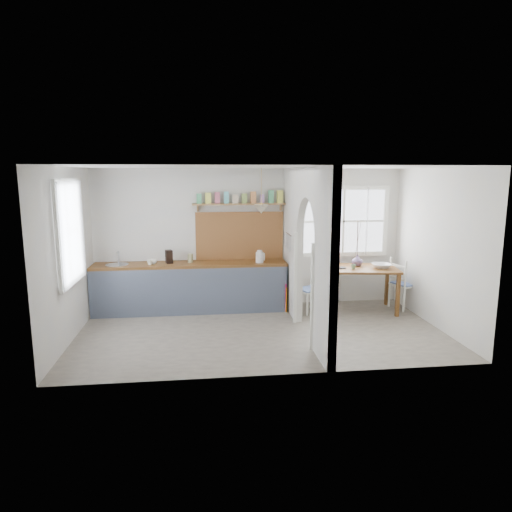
{
  "coord_description": "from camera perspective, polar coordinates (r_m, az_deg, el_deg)",
  "views": [
    {
      "loc": [
        -0.91,
        -6.92,
        2.49
      ],
      "look_at": [
        -0.03,
        0.41,
        1.17
      ],
      "focal_mm": 32.0,
      "sensor_mm": 36.0,
      "label": 1
    }
  ],
  "objects": [
    {
      "name": "counter",
      "position": [
        8.5,
        -8.12,
        -3.78
      ],
      "size": [
        3.5,
        0.6,
        0.9
      ],
      "color": "brown",
      "rests_on": "floor"
    },
    {
      "name": "shelf",
      "position": [
        8.45,
        -2.04,
        6.92
      ],
      "size": [
        1.75,
        0.2,
        0.21
      ],
      "color": "#A7804A",
      "rests_on": "walls"
    },
    {
      "name": "ceiling",
      "position": [
        6.98,
        0.69,
        11.07
      ],
      "size": [
        5.8,
        3.2,
        0.01
      ],
      "primitive_type": "cube",
      "color": "silver",
      "rests_on": "walls"
    },
    {
      "name": "bowl",
      "position": [
        8.6,
        15.42,
        -1.2
      ],
      "size": [
        0.34,
        0.34,
        0.08
      ],
      "primitive_type": "imported",
      "rotation": [
        0.0,
        0.0,
        -0.02
      ],
      "color": "white",
      "rests_on": "dining_table"
    },
    {
      "name": "chair_right",
      "position": [
        9.0,
        18.18,
        -3.26
      ],
      "size": [
        0.55,
        0.55,
        0.96
      ],
      "primitive_type": null,
      "rotation": [
        0.0,
        0.0,
        1.88
      ],
      "color": "white",
      "rests_on": "floor"
    },
    {
      "name": "mug_a",
      "position": [
        8.35,
        -13.14,
        -0.77
      ],
      "size": [
        0.11,
        0.11,
        0.09
      ],
      "primitive_type": "imported",
      "rotation": [
        0.0,
        0.0,
        0.16
      ],
      "color": "white",
      "rests_on": "counter"
    },
    {
      "name": "chair_left",
      "position": [
        8.39,
        6.69,
        -4.14
      ],
      "size": [
        0.51,
        0.51,
        0.85
      ],
      "primitive_type": null,
      "rotation": [
        0.0,
        0.0,
        -1.16
      ],
      "color": "white",
      "rests_on": "floor"
    },
    {
      "name": "nook_window",
      "position": [
        8.95,
        10.88,
        4.28
      ],
      "size": [
        1.76,
        0.1,
        1.3
      ],
      "primitive_type": null,
      "color": "white",
      "rests_on": "walls"
    },
    {
      "name": "kettle",
      "position": [
        8.33,
        0.46,
        -0.05
      ],
      "size": [
        0.21,
        0.18,
        0.23
      ],
      "primitive_type": null,
      "rotation": [
        0.0,
        0.0,
        -0.14
      ],
      "color": "white",
      "rests_on": "counter"
    },
    {
      "name": "pendant_lamp",
      "position": [
        8.16,
        0.67,
        5.88
      ],
      "size": [
        0.26,
        0.26,
        0.16
      ],
      "primitive_type": "cone",
      "color": "beige",
      "rests_on": "ceiling"
    },
    {
      "name": "towel_magenta",
      "position": [
        8.35,
        3.73,
        -5.23
      ],
      "size": [
        0.02,
        0.03,
        0.52
      ],
      "primitive_type": "cube",
      "color": "#A80E43",
      "rests_on": "counter"
    },
    {
      "name": "dining_table",
      "position": [
        8.66,
        12.9,
        -4.03
      ],
      "size": [
        1.4,
        1.04,
        0.81
      ],
      "primitive_type": null,
      "rotation": [
        0.0,
        0.0,
        -0.14
      ],
      "color": "brown",
      "rests_on": "floor"
    },
    {
      "name": "kitchen_window",
      "position": [
        7.24,
        -22.49,
        2.73
      ],
      "size": [
        0.1,
        1.16,
        1.5
      ],
      "primitive_type": null,
      "color": "white",
      "rests_on": "walls"
    },
    {
      "name": "mug_b",
      "position": [
        8.4,
        -12.7,
        -0.67
      ],
      "size": [
        0.15,
        0.15,
        0.09
      ],
      "primitive_type": "imported",
      "rotation": [
        0.0,
        0.0,
        -0.43
      ],
      "color": "white",
      "rests_on": "counter"
    },
    {
      "name": "utensil_rail",
      "position": [
        8.04,
        4.15,
        2.71
      ],
      "size": [
        0.02,
        0.5,
        0.02
      ],
      "primitive_type": "cylinder",
      "rotation": [
        1.57,
        0.0,
        0.0
      ],
      "color": "#B8BDC6",
      "rests_on": "partition"
    },
    {
      "name": "knife_block",
      "position": [
        8.4,
        -10.82,
        -0.09
      ],
      "size": [
        0.15,
        0.18,
        0.24
      ],
      "primitive_type": "cube",
      "rotation": [
        0.0,
        0.0,
        0.29
      ],
      "color": "black",
      "rests_on": "counter"
    },
    {
      "name": "backsplash",
      "position": [
        8.6,
        -2.06,
        2.55
      ],
      "size": [
        1.65,
        0.03,
        0.9
      ],
      "primitive_type": "cube",
      "color": "#9A5D31",
      "rests_on": "walls"
    },
    {
      "name": "towel_orange",
      "position": [
        8.29,
        3.81,
        -5.52
      ],
      "size": [
        0.02,
        0.03,
        0.46
      ],
      "primitive_type": "cube",
      "color": "#C36907",
      "rests_on": "counter"
    },
    {
      "name": "table_cup",
      "position": [
        8.39,
        12.07,
        -1.34
      ],
      "size": [
        0.09,
        0.09,
        0.08
      ],
      "primitive_type": "imported",
      "rotation": [
        0.0,
        0.0,
        0.04
      ],
      "color": "gray",
      "rests_on": "dining_table"
    },
    {
      "name": "jar",
      "position": [
        8.43,
        -8.21,
        -0.26
      ],
      "size": [
        0.13,
        0.13,
        0.16
      ],
      "primitive_type": "cylinder",
      "rotation": [
        0.0,
        0.0,
        0.32
      ],
      "color": "#9B9461",
      "rests_on": "counter"
    },
    {
      "name": "partition",
      "position": [
        7.24,
        6.12,
        1.86
      ],
      "size": [
        0.12,
        3.2,
        2.6
      ],
      "color": "silver",
      "rests_on": "floor"
    },
    {
      "name": "vase",
      "position": [
        8.69,
        12.54,
        -0.53
      ],
      "size": [
        0.24,
        0.24,
        0.21
      ],
      "primitive_type": "imported",
      "rotation": [
        0.0,
        0.0,
        0.2
      ],
      "color": "#634D75",
      "rests_on": "dining_table"
    },
    {
      "name": "sink",
      "position": [
        8.51,
        -16.98,
        -1.11
      ],
      "size": [
        0.4,
        0.4,
        0.02
      ],
      "primitive_type": "cylinder",
      "color": "#B8BDC6",
      "rests_on": "counter"
    },
    {
      "name": "walls",
      "position": [
        7.08,
        0.67,
        0.49
      ],
      "size": [
        5.81,
        3.21,
        2.6
      ],
      "color": "silver",
      "rests_on": "floor"
    },
    {
      "name": "plate",
      "position": [
        8.44,
        10.54,
        -1.44
      ],
      "size": [
        0.22,
        0.22,
        0.02
      ],
      "primitive_type": "cylinder",
      "rotation": [
        0.0,
        0.0,
        -0.18
      ],
      "color": "black",
      "rests_on": "dining_table"
    },
    {
      "name": "floor",
      "position": [
        7.41,
        0.65,
        -9.46
      ],
      "size": [
        5.8,
        3.2,
        0.01
      ],
      "primitive_type": "cube",
      "color": "gray",
      "rests_on": "ground"
    }
  ]
}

